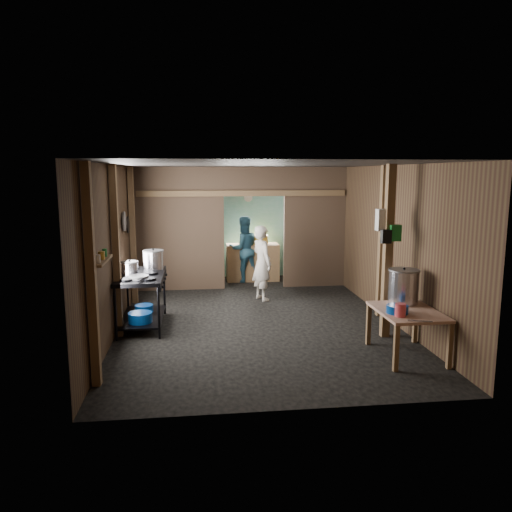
{
  "coord_description": "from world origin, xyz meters",
  "views": [
    {
      "loc": [
        -0.98,
        -8.29,
        2.46
      ],
      "look_at": [
        0.0,
        -0.2,
        1.1
      ],
      "focal_mm": 34.71,
      "sensor_mm": 36.0,
      "label": 1
    }
  ],
  "objects": [
    {
      "name": "floor",
      "position": [
        0.0,
        0.0,
        0.0
      ],
      "size": [
        4.5,
        7.0,
        0.0
      ],
      "primitive_type": "cube",
      "color": "black",
      "rests_on": "ground"
    },
    {
      "name": "ceiling",
      "position": [
        0.0,
        0.0,
        2.6
      ],
      "size": [
        4.5,
        7.0,
        0.0
      ],
      "primitive_type": "cube",
      "color": "black",
      "rests_on": "ground"
    },
    {
      "name": "wall_back",
      "position": [
        0.0,
        3.5,
        1.3
      ],
      "size": [
        4.5,
        0.0,
        2.6
      ],
      "primitive_type": "cube",
      "color": "#483720",
      "rests_on": "ground"
    },
    {
      "name": "wall_front",
      "position": [
        0.0,
        -3.5,
        1.3
      ],
      "size": [
        4.5,
        0.0,
        2.6
      ],
      "primitive_type": "cube",
      "color": "#483720",
      "rests_on": "ground"
    },
    {
      "name": "wall_left",
      "position": [
        -2.25,
        0.0,
        1.3
      ],
      "size": [
        0.0,
        7.0,
        2.6
      ],
      "primitive_type": "cube",
      "color": "#483720",
      "rests_on": "ground"
    },
    {
      "name": "wall_right",
      "position": [
        2.25,
        0.0,
        1.3
      ],
      "size": [
        0.0,
        7.0,
        2.6
      ],
      "primitive_type": "cube",
      "color": "#483720",
      "rests_on": "ground"
    },
    {
      "name": "partition_left",
      "position": [
        -1.32,
        2.2,
        1.3
      ],
      "size": [
        1.85,
        0.1,
        2.6
      ],
      "primitive_type": "cube",
      "color": "#493727",
      "rests_on": "floor"
    },
    {
      "name": "partition_right",
      "position": [
        1.57,
        2.2,
        1.3
      ],
      "size": [
        1.35,
        0.1,
        2.6
      ],
      "primitive_type": "cube",
      "color": "#493727",
      "rests_on": "floor"
    },
    {
      "name": "partition_header",
      "position": [
        0.25,
        2.2,
        2.3
      ],
      "size": [
        1.3,
        0.1,
        0.6
      ],
      "primitive_type": "cube",
      "color": "#493727",
      "rests_on": "wall_back"
    },
    {
      "name": "turquoise_panel",
      "position": [
        0.0,
        3.44,
        1.25
      ],
      "size": [
        4.4,
        0.06,
        2.5
      ],
      "primitive_type": "cube",
      "color": "#84B9B8",
      "rests_on": "wall_back"
    },
    {
      "name": "back_counter",
      "position": [
        0.3,
        2.95,
        0.42
      ],
      "size": [
        1.2,
        0.5,
        0.85
      ],
      "primitive_type": "cube",
      "color": "brown",
      "rests_on": "floor"
    },
    {
      "name": "wall_clock",
      "position": [
        0.25,
        3.4,
        1.9
      ],
      "size": [
        0.2,
        0.03,
        0.2
      ],
      "primitive_type": "cylinder",
      "rotation": [
        1.57,
        0.0,
        0.0
      ],
      "color": "silver",
      "rests_on": "wall_back"
    },
    {
      "name": "post_left_a",
      "position": [
        -2.18,
        -2.6,
        1.3
      ],
      "size": [
        0.1,
        0.12,
        2.6
      ],
      "primitive_type": "cube",
      "color": "brown",
      "rests_on": "floor"
    },
    {
      "name": "post_left_b",
      "position": [
        -2.18,
        -0.8,
        1.3
      ],
      "size": [
        0.1,
        0.12,
        2.6
      ],
      "primitive_type": "cube",
      "color": "brown",
      "rests_on": "floor"
    },
    {
      "name": "post_left_c",
      "position": [
        -2.18,
        1.2,
        1.3
      ],
      "size": [
        0.1,
        0.12,
        2.6
      ],
      "primitive_type": "cube",
      "color": "brown",
      "rests_on": "floor"
    },
    {
      "name": "post_right",
      "position": [
        2.18,
        -0.2,
        1.3
      ],
      "size": [
        0.1,
        0.12,
        2.6
      ],
      "primitive_type": "cube",
      "color": "brown",
      "rests_on": "floor"
    },
    {
      "name": "post_free",
      "position": [
        1.85,
        -1.3,
        1.3
      ],
      "size": [
        0.12,
        0.12,
        2.6
      ],
      "primitive_type": "cube",
      "color": "brown",
      "rests_on": "floor"
    },
    {
      "name": "cross_beam",
      "position": [
        0.0,
        2.15,
        2.05
      ],
      "size": [
        4.4,
        0.12,
        0.12
      ],
      "primitive_type": "cube",
      "color": "brown",
      "rests_on": "wall_left"
    },
    {
      "name": "pan_lid_big",
      "position": [
        -2.21,
        0.4,
        1.65
      ],
      "size": [
        0.03,
        0.34,
        0.34
      ],
      "primitive_type": "cylinder",
      "rotation": [
        0.0,
        1.57,
        0.0
      ],
      "color": "slate",
      "rests_on": "wall_left"
    },
    {
      "name": "pan_lid_small",
      "position": [
        -2.21,
        0.8,
        1.55
      ],
      "size": [
        0.03,
        0.3,
        0.3
      ],
      "primitive_type": "cylinder",
      "rotation": [
        0.0,
        1.57,
        0.0
      ],
      "color": "black",
      "rests_on": "wall_left"
    },
    {
      "name": "wall_shelf",
      "position": [
        -2.15,
        -2.1,
        1.4
      ],
      "size": [
        0.14,
        0.8,
        0.03
      ],
      "primitive_type": "cube",
      "color": "brown",
      "rests_on": "wall_left"
    },
    {
      "name": "jar_white",
      "position": [
        -2.15,
        -2.35,
        1.47
      ],
      "size": [
        0.07,
        0.07,
        0.1
      ],
      "primitive_type": "cylinder",
      "color": "silver",
      "rests_on": "wall_shelf"
    },
    {
      "name": "jar_yellow",
      "position": [
        -2.15,
        -2.1,
        1.47
      ],
      "size": [
        0.08,
        0.08,
        0.1
      ],
      "primitive_type": "cylinder",
      "color": "gold",
      "rests_on": "wall_shelf"
    },
    {
      "name": "jar_green",
      "position": [
        -2.15,
        -1.88,
        1.47
      ],
      "size": [
        0.06,
        0.06,
        0.1
      ],
      "primitive_type": "cylinder",
      "color": "#157629",
      "rests_on": "wall_shelf"
    },
    {
      "name": "bag_white",
      "position": [
        1.8,
        -1.22,
        1.78
      ],
      "size": [
        0.22,
        0.15,
        0.32
      ],
      "primitive_type": "cube",
      "color": "silver",
      "rests_on": "post_free"
    },
    {
      "name": "bag_green",
      "position": [
        1.92,
        -1.36,
        1.6
      ],
      "size": [
        0.16,
        0.12,
        0.24
      ],
      "primitive_type": "cube",
      "color": "#157629",
      "rests_on": "post_free"
    },
    {
      "name": "bag_black",
      "position": [
        1.78,
        -1.38,
        1.55
      ],
      "size": [
        0.14,
        0.1,
        0.2
      ],
      "primitive_type": "cube",
      "color": "black",
      "rests_on": "post_free"
    },
    {
      "name": "gas_range",
      "position": [
        -1.88,
        -0.35,
        0.43
      ],
      "size": [
        0.75,
        1.47,
        0.87
      ],
      "primitive_type": null,
      "color": "black",
      "rests_on": "floor"
    },
    {
      "name": "prep_table",
      "position": [
        1.83,
        -2.13,
        0.32
      ],
      "size": [
        0.79,
        1.09,
        0.64
      ],
      "primitive_type": null,
      "color": "tan",
      "rests_on": "floor"
    },
    {
      "name": "stove_pot_large",
      "position": [
        -1.71,
        0.04,
        1.02
      ],
      "size": [
        0.4,
        0.4,
        0.35
      ],
      "primitive_type": null,
      "rotation": [
        0.0,
        0.0,
        0.15
      ],
      "color": "silver",
      "rests_on": "gas_range"
    },
    {
      "name": "stove_pot_med",
      "position": [
        -2.05,
        -0.37,
        0.96
      ],
      "size": [
        0.36,
        0.36,
        0.24
      ],
      "primitive_type": null,
      "rotation": [
        0.0,
        0.0,
        0.38
      ],
      "color": "silver",
      "rests_on": "gas_range"
    },
    {
      "name": "stove_saucepan",
      "position": [
        -2.05,
        0.17,
        0.91
      ],
      "size": [
        0.19,
        0.19,
        0.09
      ],
      "primitive_type": "cylinder",
      "rotation": [
        0.0,
        0.0,
        -0.43
      ],
      "color": "silver",
      "rests_on": "gas_range"
    },
    {
      "name": "frying_pan",
      "position": [
        -1.88,
        -0.71,
        0.89
      ],
      "size": [
        0.42,
        0.59,
        0.07
      ],
      "primitive_type": null,
      "rotation": [
        0.0,
        0.0,
        -0.21
      ],
      "color": "slate",
      "rests_on": "gas_range"
    },
    {
      "name": "blue_tub_front",
      "position": [
        -1.88,
        -0.68,
        0.25
      ],
      "size": [
        0.38,
        0.38,
        0.15
      ],
      "primitive_type": "cylinder",
      "color": "navy",
      "rests_on": "gas_range"
    },
    {
      "name": "blue_tub_back",
      "position": [
        -1.88,
        -0.1,
        0.23
      ],
      "size": [
        0.3,
        0.3,
        0.12
      ],
      "primitive_type": "cylinder",
      "color": "navy",
      "rests_on": "gas_range"
    },
    {
      "name": "stock_pot",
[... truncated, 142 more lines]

